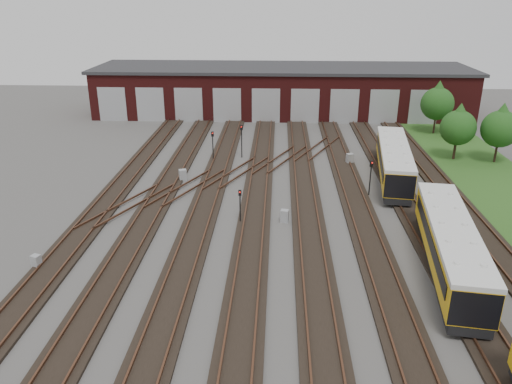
{
  "coord_description": "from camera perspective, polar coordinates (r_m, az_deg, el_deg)",
  "views": [
    {
      "loc": [
        -0.31,
        -29.54,
        15.77
      ],
      "look_at": [
        -1.9,
        4.7,
        2.0
      ],
      "focal_mm": 35.0,
      "sensor_mm": 36.0,
      "label": 1
    }
  ],
  "objects": [
    {
      "name": "tree_2",
      "position": [
        54.2,
        26.21,
        6.94
      ],
      "size": [
        3.61,
        3.61,
        5.99
      ],
      "color": "black",
      "rests_on": "ground"
    },
    {
      "name": "signal_mast_3",
      "position": [
        42.11,
        12.98,
        2.12
      ],
      "size": [
        0.28,
        0.27,
        3.0
      ],
      "rotation": [
        0.0,
        0.0,
        0.36
      ],
      "color": "black",
      "rests_on": "ground"
    },
    {
      "name": "bush_1",
      "position": [
        62.28,
        21.18,
        6.37
      ],
      "size": [
        1.33,
        1.33,
        1.33
      ],
      "primitive_type": "sphere",
      "color": "#1D4814",
      "rests_on": "ground"
    },
    {
      "name": "bush_2",
      "position": [
        61.6,
        22.57,
        6.09
      ],
      "size": [
        1.49,
        1.49,
        1.49
      ],
      "primitive_type": "sphere",
      "color": "#1D4814",
      "rests_on": "ground"
    },
    {
      "name": "tree_1",
      "position": [
        53.55,
        22.15,
        7.25
      ],
      "size": [
        3.48,
        3.48,
        5.76
      ],
      "color": "black",
      "rests_on": "ground"
    },
    {
      "name": "ground",
      "position": [
        33.48,
        2.9,
        -6.24
      ],
      "size": [
        120.0,
        120.0,
        0.0
      ],
      "primitive_type": "plane",
      "color": "#43413E",
      "rests_on": "ground"
    },
    {
      "name": "signal_mast_2",
      "position": [
        50.66,
        -1.66,
        6.29
      ],
      "size": [
        0.26,
        0.24,
        3.39
      ],
      "rotation": [
        0.0,
        0.0,
        -0.06
      ],
      "color": "black",
      "rests_on": "ground"
    },
    {
      "name": "track_network",
      "position": [
        33.95,
        2.62,
        -5.61
      ],
      "size": [
        30.4,
        70.0,
        0.33
      ],
      "color": "black",
      "rests_on": "ground"
    },
    {
      "name": "relay_cabinet_3",
      "position": [
        49.99,
        10.67,
        3.75
      ],
      "size": [
        0.78,
        0.72,
        1.05
      ],
      "primitive_type": "cube",
      "rotation": [
        0.0,
        0.0,
        0.4
      ],
      "color": "#929496",
      "rests_on": "ground"
    },
    {
      "name": "relay_cabinet_0",
      "position": [
        33.61,
        -23.81,
        -7.29
      ],
      "size": [
        0.64,
        0.59,
        0.87
      ],
      "primitive_type": "cube",
      "rotation": [
        0.0,
        0.0,
        -0.35
      ],
      "color": "#929496",
      "rests_on": "ground"
    },
    {
      "name": "grass_verge",
      "position": [
        46.73,
        26.88,
        -0.27
      ],
      "size": [
        8.0,
        55.0,
        0.05
      ],
      "primitive_type": "cube",
      "color": "#264918",
      "rests_on": "ground"
    },
    {
      "name": "tree_0",
      "position": [
        63.02,
        20.06,
        9.87
      ],
      "size": [
        3.81,
        3.81,
        6.31
      ],
      "color": "black",
      "rests_on": "ground"
    },
    {
      "name": "relay_cabinet_4",
      "position": [
        55.89,
        14.08,
        5.32
      ],
      "size": [
        0.59,
        0.51,
        0.92
      ],
      "primitive_type": "cube",
      "rotation": [
        0.0,
        0.0,
        0.09
      ],
      "color": "#929496",
      "rests_on": "ground"
    },
    {
      "name": "signal_mast_0",
      "position": [
        36.01,
        -1.84,
        -1.16
      ],
      "size": [
        0.22,
        0.2,
        2.61
      ],
      "rotation": [
        0.0,
        0.0,
        0.01
      ],
      "color": "black",
      "rests_on": "ground"
    },
    {
      "name": "signal_mast_1",
      "position": [
        49.78,
        -4.97,
        5.68
      ],
      "size": [
        0.27,
        0.25,
        3.03
      ],
      "rotation": [
        0.0,
        0.0,
        0.21
      ],
      "color": "black",
      "rests_on": "ground"
    },
    {
      "name": "relay_cabinet_1",
      "position": [
        45.1,
        -8.36,
        1.9
      ],
      "size": [
        0.79,
        0.72,
        1.07
      ],
      "primitive_type": "cube",
      "rotation": [
        0.0,
        0.0,
        0.36
      ],
      "color": "#929496",
      "rests_on": "ground"
    },
    {
      "name": "maintenance_shed",
      "position": [
        70.64,
        2.93,
        11.61
      ],
      "size": [
        51.0,
        12.5,
        6.35
      ],
      "color": "#491212",
      "rests_on": "ground"
    },
    {
      "name": "relay_cabinet_2",
      "position": [
        36.73,
        3.29,
        -2.76
      ],
      "size": [
        0.66,
        0.58,
        0.95
      ],
      "primitive_type": "cube",
      "rotation": [
        0.0,
        0.0,
        -0.21
      ],
      "color": "#929496",
      "rests_on": "ground"
    },
    {
      "name": "metro_train",
      "position": [
        31.98,
        21.28,
        -5.68
      ],
      "size": [
        4.32,
        45.87,
        2.82
      ],
      "rotation": [
        0.0,
        0.0,
        -0.14
      ],
      "color": "black",
      "rests_on": "ground"
    }
  ]
}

